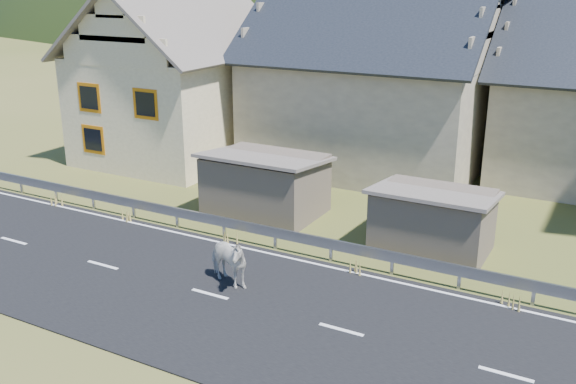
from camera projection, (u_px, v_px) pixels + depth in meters
The scene contains 9 objects.
ground at pixel (210, 295), 17.88m from camera, with size 160.00×160.00×0.00m, color #394914.
road at pixel (210, 295), 17.87m from camera, with size 60.00×7.00×0.04m, color black.
lane_markings at pixel (210, 294), 17.87m from camera, with size 60.00×6.60×0.01m, color silver.
guardrail at pixel (275, 233), 20.77m from camera, with size 28.10×0.09×0.75m.
shed_left at pixel (266, 185), 23.86m from camera, with size 4.30×3.30×2.40m, color brown.
shed_right at pixel (433, 222), 20.53m from camera, with size 3.80×2.90×2.20m, color brown.
house_cream at pixel (180, 66), 31.04m from camera, with size 7.80×9.80×8.30m.
house_stone_a at pixel (377, 65), 29.37m from camera, with size 10.80×9.80×8.90m.
horse at pixel (226, 260), 18.22m from camera, with size 1.77×0.81×1.50m, color beige.
Camera 1 is at (9.58, -13.06, 8.40)m, focal length 40.00 mm.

